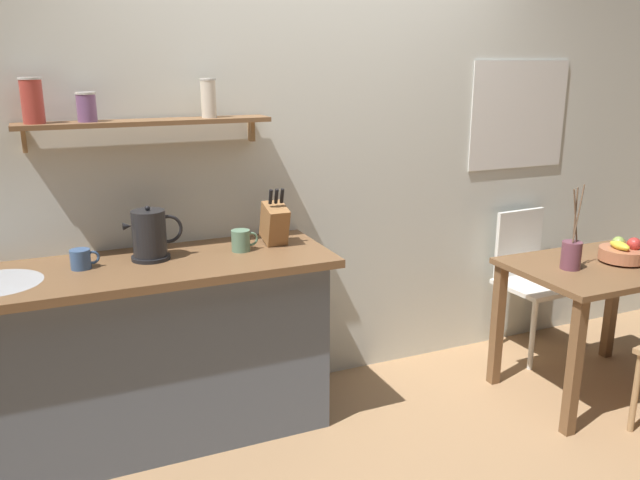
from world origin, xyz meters
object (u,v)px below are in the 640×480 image
at_px(dining_chair_far, 529,274).
at_px(coffee_mug_by_sink, 81,259).
at_px(twig_vase, 571,254).
at_px(electric_kettle, 150,235).
at_px(fruit_bowl, 623,252).
at_px(coffee_mug_spare, 241,240).
at_px(dining_table, 601,286).
at_px(knife_block, 275,223).

relative_size(dining_chair_far, coffee_mug_by_sink, 7.08).
bearing_deg(twig_vase, electric_kettle, 165.63).
bearing_deg(fruit_bowl, coffee_mug_spare, 165.46).
height_order(electric_kettle, coffee_mug_by_sink, electric_kettle).
relative_size(dining_table, dining_chair_far, 1.09).
distance_m(twig_vase, coffee_mug_spare, 1.73).
bearing_deg(dining_table, twig_vase, 177.41).
bearing_deg(knife_block, coffee_mug_by_sink, -178.39).
height_order(dining_chair_far, knife_block, knife_block).
relative_size(dining_chair_far, fruit_bowl, 3.63).
bearing_deg(electric_kettle, dining_chair_far, 1.33).
xyz_separation_m(dining_table, knife_block, (-1.69, 0.55, 0.40)).
bearing_deg(fruit_bowl, knife_block, 162.78).
relative_size(fruit_bowl, knife_block, 0.85).
bearing_deg(dining_table, electric_kettle, 166.76).
height_order(fruit_bowl, coffee_mug_by_sink, coffee_mug_by_sink).
bearing_deg(knife_block, twig_vase, -20.19).
bearing_deg(dining_table, knife_block, 162.05).
bearing_deg(knife_block, coffee_mug_spare, -167.30).
height_order(dining_chair_far, electric_kettle, electric_kettle).
bearing_deg(coffee_mug_spare, coffee_mug_by_sink, 178.73).
xyz_separation_m(coffee_mug_by_sink, coffee_mug_spare, (0.74, -0.02, 0.01)).
relative_size(dining_chair_far, twig_vase, 2.01).
height_order(twig_vase, knife_block, knife_block).
relative_size(twig_vase, electric_kettle, 1.65).
distance_m(dining_table, coffee_mug_spare, 1.98).
bearing_deg(coffee_mug_by_sink, electric_kettle, 3.98).
relative_size(knife_block, coffee_mug_spare, 2.19).
distance_m(twig_vase, knife_block, 1.57).
bearing_deg(twig_vase, dining_table, -2.59).
bearing_deg(knife_block, electric_kettle, -179.58).
height_order(fruit_bowl, electric_kettle, electric_kettle).
relative_size(dining_table, fruit_bowl, 3.95).
relative_size(dining_table, coffee_mug_by_sink, 7.70).
bearing_deg(knife_block, dining_chair_far, 1.66).
height_order(knife_block, coffee_mug_by_sink, knife_block).
bearing_deg(dining_chair_far, fruit_bowl, -82.02).
height_order(knife_block, coffee_mug_spare, knife_block).
distance_m(dining_table, fruit_bowl, 0.22).
xyz_separation_m(fruit_bowl, knife_block, (-1.81, 0.56, 0.22)).
height_order(fruit_bowl, twig_vase, twig_vase).
distance_m(electric_kettle, coffee_mug_by_sink, 0.32).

